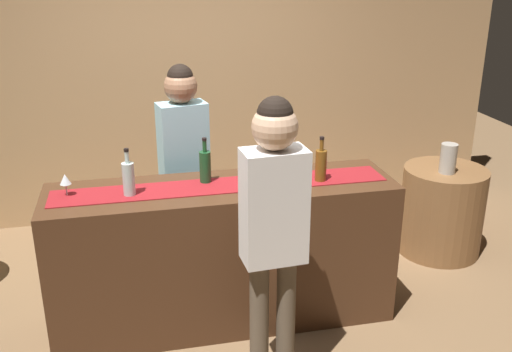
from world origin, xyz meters
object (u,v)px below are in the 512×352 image
Objects in this scene: wine_bottle_green at (205,166)px; wine_glass_near_customer at (65,180)px; wine_bottle_amber at (321,165)px; customer_sipping at (274,216)px; round_side_table at (442,211)px; vase_on_side_table at (448,158)px; wine_bottle_clear at (129,178)px; wine_glass_mid_counter at (271,169)px; bartender at (184,153)px.

wine_glass_near_customer is (-0.86, -0.04, -0.01)m from wine_bottle_green.
wine_bottle_amber is 0.18× the size of customer_sipping.
round_side_table is at bearing 13.67° from wine_bottle_green.
round_side_table is 3.08× the size of vase_on_side_table.
customer_sipping is at bearing -144.51° from round_side_table.
vase_on_side_table is (2.00, 0.42, -0.24)m from wine_bottle_green.
customer_sipping is at bearing -145.47° from vase_on_side_table.
wine_bottle_green is 0.18× the size of customer_sipping.
wine_glass_near_customer is at bearing -170.74° from vase_on_side_table.
wine_bottle_clear is 2.10× the size of wine_glass_mid_counter.
round_side_table is (1.63, 0.61, -0.72)m from wine_glass_mid_counter.
wine_bottle_green is 1.00× the size of wine_bottle_clear.
wine_glass_near_customer is 0.19× the size of round_side_table.
wine_glass_mid_counter is at bearing 118.20° from bartender.
vase_on_side_table is (1.74, 1.19, -0.20)m from customer_sipping.
customer_sipping reaches higher than wine_bottle_amber.
wine_glass_near_customer is 0.08× the size of customer_sipping.
wine_bottle_amber reaches higher than wine_glass_near_customer.
customer_sipping is 2.32× the size of round_side_table.
vase_on_side_table reaches higher than round_side_table.
wine_bottle_clear is 0.41× the size of round_side_table.
wine_bottle_green is 0.82m from customer_sipping.
wine_bottle_amber is 1.00× the size of wine_bottle_clear.
wine_glass_near_customer is at bearing 169.14° from wine_bottle_clear.
bartender is (-0.83, 0.63, -0.06)m from wine_bottle_amber.
wine_glass_mid_counter reaches higher than round_side_table.
wine_bottle_amber is 1.40m from vase_on_side_table.
wine_glass_near_customer is at bearing 176.67° from wine_bottle_amber.
wine_bottle_amber reaches higher than round_side_table.
wine_bottle_amber is 0.79m from customer_sipping.
bartender is at bearing 128.98° from wine_glass_mid_counter.
wine_bottle_clear is 0.38m from wine_glass_near_customer.
customer_sipping is at bearing -32.92° from wine_glass_near_customer.
bartender is (-0.09, 0.50, -0.06)m from wine_bottle_green.
wine_bottle_clear is 0.73m from bartender.
wine_bottle_amber is 2.10× the size of wine_glass_mid_counter.
wine_bottle_green is at bearing 13.49° from wine_bottle_clear.
round_side_table is (2.04, 0.50, -0.73)m from wine_bottle_green.
customer_sipping is (0.26, -0.77, -0.03)m from wine_bottle_green.
wine_glass_near_customer is 3.04m from round_side_table.
wine_bottle_clear is 0.99m from customer_sipping.
round_side_table is at bearing 169.23° from bartender.
wine_bottle_amber is at bearing -10.56° from wine_bottle_green.
wine_glass_near_customer is 2.91m from vase_on_side_table.
bartender is at bearing 101.76° from customer_sipping.
vase_on_side_table is at bearing 11.93° from wine_bottle_green.
wine_bottle_clear is 0.18× the size of customer_sipping.
round_side_table is (2.13, 0.00, -0.66)m from bartender.
wine_bottle_amber is 1.00× the size of wine_bottle_green.
wine_glass_mid_counter is 0.08× the size of customer_sipping.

